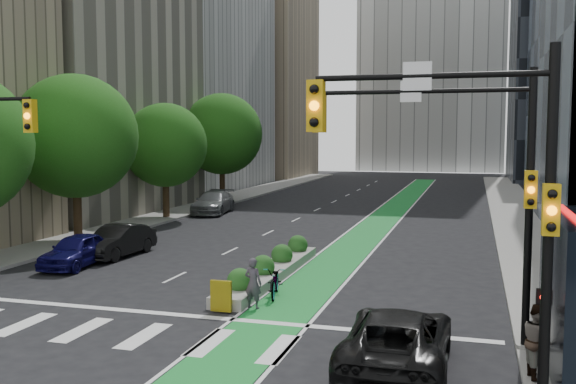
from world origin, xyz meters
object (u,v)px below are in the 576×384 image
Objects in this scene: parked_car_left_mid at (118,241)px; parked_car_left_far at (213,202)px; parked_car_left_near at (77,250)px; bicycle at (275,281)px; median_planter at (271,269)px; pedestrian_near at (538,341)px; cyclist at (253,283)px; parked_car_right at (397,339)px.

parked_car_left_far is at bearing 100.06° from parked_car_left_mid.
parked_car_left_mid is at bearing 75.26° from parked_car_left_near.
bicycle is at bearing -69.64° from parked_car_left_far.
parked_car_left_far is (-1.65, 18.92, 0.08)m from parked_car_left_near.
bicycle is 0.38× the size of parked_car_left_far.
parked_car_left_far is at bearing 91.23° from parked_car_left_near.
median_planter is 4.92× the size of bicycle.
pedestrian_near reaches higher than parked_car_left_near.
cyclist is at bearing -109.93° from bicycle.
parked_car_left_near is at bearing -92.66° from parked_car_left_far.
parked_car_left_far is at bearing 23.21° from pedestrian_near.
parked_car_right is 3.13× the size of pedestrian_near.
parked_car_right is (14.63, -8.26, 0.03)m from parked_car_left_near.
median_planter is 21.31m from parked_car_left_far.
parked_car_left_far is (-10.34, 18.63, 0.42)m from median_planter.
parked_car_right reaches higher than parked_car_left_near.
cyclist is 0.98× the size of pedestrian_near.
bicycle is at bearing 41.75° from pedestrian_near.
pedestrian_near is (3.18, -0.06, 0.26)m from parked_car_right.
parked_car_left_mid is at bearing 139.44° from bicycle.
parked_car_left_near is 19.66m from pedestrian_near.
cyclist reaches higher than parked_car_left_mid.
pedestrian_near reaches higher than bicycle.
cyclist is 0.38× the size of parked_car_left_mid.
parked_car_left_mid is 20.42m from pedestrian_near.
pedestrian_near is at bearing 164.74° from cyclist.
parked_car_right is at bearing -62.14° from bicycle.
median_planter is 4.54m from cyclist.
parked_car_left_near is (-9.49, 4.15, -0.13)m from cyclist.
parked_car_left_mid is (-9.23, 4.95, 0.19)m from bicycle.
cyclist reaches higher than median_planter.
median_planter is 12.56m from pedestrian_near.
parked_car_left_mid is at bearing 45.69° from pedestrian_near.
median_planter is 2.46× the size of parked_car_left_near.
parked_car_left_far is at bearing -59.76° from parked_car_right.
parked_car_right is at bearing 76.67° from pedestrian_near.
bicycle is at bearing -17.90° from parked_car_left_near.
cyclist reaches higher than parked_car_left_near.
cyclist is (-0.23, -1.70, 0.29)m from bicycle.
parked_car_left_far is 33.47m from pedestrian_near.
median_planter reaches higher than bicycle.
parked_car_right reaches higher than bicycle.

